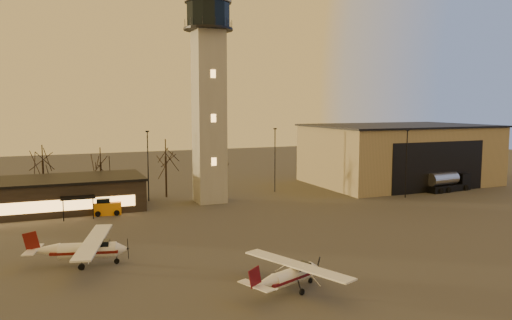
# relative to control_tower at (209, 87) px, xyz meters

# --- Properties ---
(ground) EXTENTS (220.00, 220.00, 0.00)m
(ground) POSITION_rel_control_tower_xyz_m (0.00, -30.00, -16.33)
(ground) COLOR #3F3D3A
(ground) RESTS_ON ground
(control_tower) EXTENTS (6.80, 6.80, 32.60)m
(control_tower) POSITION_rel_control_tower_xyz_m (0.00, 0.00, 0.00)
(control_tower) COLOR gray
(control_tower) RESTS_ON ground
(hangar) EXTENTS (30.60, 20.60, 10.30)m
(hangar) POSITION_rel_control_tower_xyz_m (36.00, 3.98, -11.17)
(hangar) COLOR #9A8465
(hangar) RESTS_ON ground
(terminal) EXTENTS (25.40, 12.20, 4.30)m
(terminal) POSITION_rel_control_tower_xyz_m (-21.99, 1.98, -14.17)
(terminal) COLOR black
(terminal) RESTS_ON ground
(light_poles) EXTENTS (58.50, 12.25, 10.14)m
(light_poles) POSITION_rel_control_tower_xyz_m (0.50, 1.00, -10.92)
(light_poles) COLOR black
(light_poles) RESTS_ON ground
(tree_row) EXTENTS (37.20, 9.20, 8.80)m
(tree_row) POSITION_rel_control_tower_xyz_m (-13.70, 9.16, -10.39)
(tree_row) COLOR black
(tree_row) RESTS_ON ground
(cessna_front) EXTENTS (8.04, 9.74, 2.76)m
(cessna_front) POSITION_rel_control_tower_xyz_m (-4.19, -35.02, -15.38)
(cessna_front) COLOR white
(cessna_front) RESTS_ON ground
(cessna_rear) EXTENTS (9.25, 11.54, 3.19)m
(cessna_rear) POSITION_rel_control_tower_xyz_m (-18.00, -23.07, -15.23)
(cessna_rear) COLOR white
(cessna_rear) RESTS_ON ground
(fuel_truck) EXTENTS (8.60, 3.62, 3.10)m
(fuel_truck) POSITION_rel_control_tower_xyz_m (37.93, -6.00, -15.10)
(fuel_truck) COLOR black
(fuel_truck) RESTS_ON ground
(service_cart) EXTENTS (3.59, 2.50, 2.16)m
(service_cart) POSITION_rel_control_tower_xyz_m (-14.54, -2.99, -15.50)
(service_cart) COLOR orange
(service_cart) RESTS_ON ground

